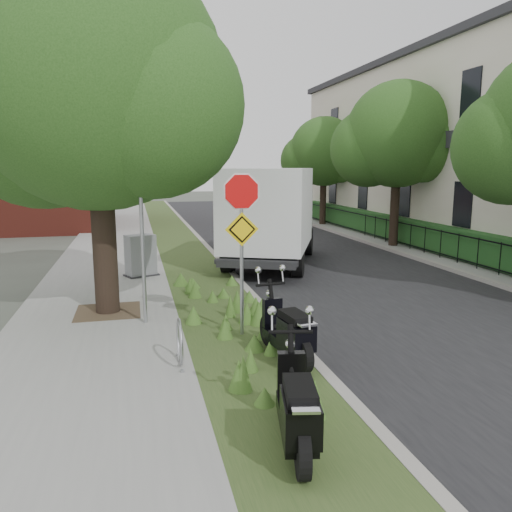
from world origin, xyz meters
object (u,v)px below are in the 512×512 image
(sign_assembly, at_px, (242,221))
(scooter_far, at_px, (290,337))
(scooter_near, at_px, (298,417))
(utility_cabinet, at_px, (141,256))
(box_truck, at_px, (271,212))

(sign_assembly, xyz_separation_m, scooter_far, (0.47, -1.55, -1.77))
(scooter_near, height_order, scooter_far, scooter_near)
(scooter_far, bearing_deg, sign_assembly, 107.04)
(scooter_near, bearing_deg, utility_cabinet, 98.87)
(scooter_near, relative_size, box_truck, 0.28)
(scooter_far, bearing_deg, scooter_near, -105.70)
(scooter_near, relative_size, scooter_far, 1.00)
(scooter_far, distance_m, box_truck, 8.96)
(scooter_far, relative_size, box_truck, 0.28)
(scooter_far, xyz_separation_m, box_truck, (2.05, 8.63, 1.26))
(scooter_near, bearing_deg, box_truck, 76.09)
(sign_assembly, distance_m, scooter_far, 2.40)
(sign_assembly, relative_size, scooter_near, 1.72)
(scooter_near, distance_m, scooter_far, 2.67)
(scooter_near, height_order, box_truck, box_truck)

